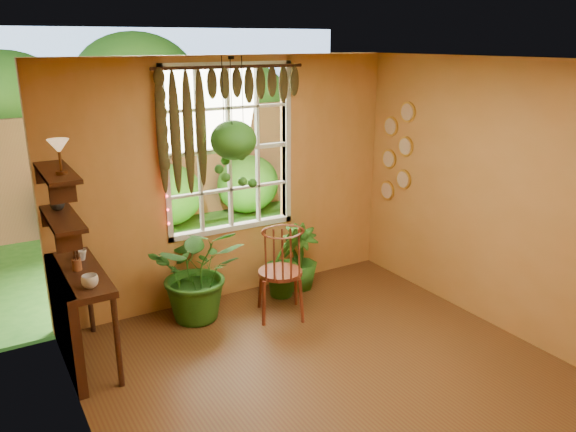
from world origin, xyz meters
The scene contains 23 objects.
floor centered at (0.00, 0.00, 0.00)m, with size 4.50×4.50×0.00m, color brown.
ceiling centered at (0.00, 0.00, 2.70)m, with size 4.50×4.50×0.00m, color silver.
wall_back centered at (0.00, 2.25, 1.35)m, with size 4.00×4.00×0.00m, color #C68843.
wall_left centered at (-2.00, 0.00, 1.35)m, with size 4.50×4.50×0.00m, color #C68843.
wall_right centered at (2.00, 0.00, 1.35)m, with size 4.50×4.50×0.00m, color #C68843.
window centered at (0.00, 2.28, 1.70)m, with size 1.52×0.10×1.86m.
valance_vine centered at (-0.08, 2.16, 2.28)m, with size 1.70×0.12×1.10m.
string_lights centered at (-0.76, 2.19, 1.75)m, with size 0.03×0.03×1.54m, color #FF2633, non-canonical shape.
wall_plates centered at (1.98, 1.79, 1.55)m, with size 0.04×0.32×1.10m, color beige, non-canonical shape.
counter_ledge centered at (-1.91, 1.60, 0.55)m, with size 0.40×1.20×0.90m.
shelf_lower centered at (-1.88, 1.60, 1.40)m, with size 0.25×0.90×0.04m, color #3B1F10.
shelf_upper centered at (-1.88, 1.60, 1.80)m, with size 0.25×0.90×0.04m, color #3B1F10.
backyard centered at (0.24, 6.87, 1.28)m, with size 14.00×10.00×12.00m.
windsor_chair centered at (0.18, 1.46, 0.36)m, with size 0.62×0.63×1.26m.
potted_plant_left centered at (-0.58, 1.87, 0.54)m, with size 0.97×0.84×1.07m, color #235216.
potted_plant_mid centered at (0.49, 1.89, 0.43)m, with size 0.48×0.38×0.87m, color #235216.
potted_plant_right centered at (0.74, 1.98, 0.38)m, with size 0.43×0.43×0.77m, color #235216.
hanging_basket centered at (-0.10, 1.93, 1.85)m, with size 0.48×0.48×1.36m.
cup_a centered at (-1.78, 1.19, 0.95)m, with size 0.14×0.14×0.11m, color silver.
cup_b centered at (-1.72, 1.86, 0.95)m, with size 0.11×0.11×0.10m, color beige.
brush_jar centered at (-1.80, 1.63, 1.02)m, with size 0.08×0.08×0.30m.
shelf_vase centered at (-1.87, 1.83, 1.48)m, with size 0.12×0.12×0.13m, color #B2AD99.
tiffany_lamp centered at (-1.86, 1.42, 2.03)m, with size 0.17×0.17×0.28m.
Camera 1 is at (-2.53, -3.27, 2.85)m, focal length 35.00 mm.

